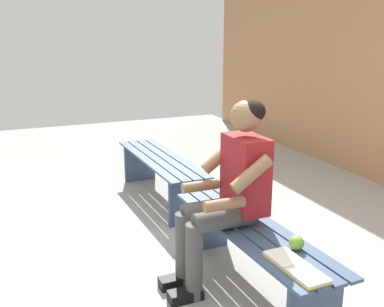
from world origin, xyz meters
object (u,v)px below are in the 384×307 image
object	(u,v)px
bench_far	(160,168)
apple	(296,243)
bench_near	(251,244)
person_seated	(229,188)
book_open	(295,267)

from	to	relation	value
bench_far	apple	size ratio (longest dim) A/B	18.06
bench_near	person_seated	size ratio (longest dim) A/B	1.23
bench_far	book_open	xyz separation A→B (m)	(-2.34, 0.05, 0.12)
person_seated	apple	bearing A→B (deg)	-159.68
person_seated	apple	world-z (taller)	person_seated
bench_near	book_open	size ratio (longest dim) A/B	3.67
bench_near	book_open	world-z (taller)	book_open
person_seated	book_open	xyz separation A→B (m)	(-0.68, -0.05, -0.23)
bench_near	bench_far	xyz separation A→B (m)	(1.80, -0.00, 0.00)
bench_near	bench_far	size ratio (longest dim) A/B	0.97
person_seated	apple	xyz separation A→B (m)	(-0.50, -0.18, -0.20)
bench_far	bench_near	bearing A→B (deg)	180.00
apple	person_seated	bearing A→B (deg)	20.32
bench_near	book_open	distance (m)	0.56
bench_far	person_seated	bearing A→B (deg)	176.56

